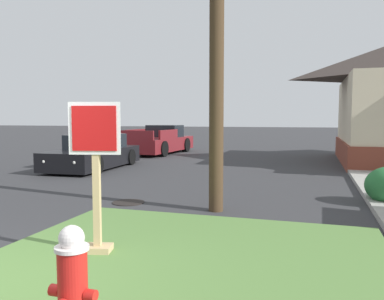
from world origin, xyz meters
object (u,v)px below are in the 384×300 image
(parked_sedan_black, at_px, (94,154))
(pickup_truck_maroon, at_px, (160,142))
(fire_hydrant, at_px, (73,294))
(stop_sign, at_px, (96,182))
(manhole_cover, at_px, (128,202))

(parked_sedan_black, bearing_deg, pickup_truck_maroon, 89.58)
(fire_hydrant, bearing_deg, pickup_truck_maroon, 109.62)
(fire_hydrant, relative_size, stop_sign, 0.50)
(fire_hydrant, bearing_deg, stop_sign, 116.27)
(stop_sign, relative_size, pickup_truck_maroon, 0.39)
(manhole_cover, distance_m, pickup_truck_maroon, 12.20)
(manhole_cover, bearing_deg, fire_hydrant, -67.80)
(pickup_truck_maroon, bearing_deg, fire_hydrant, -70.38)
(fire_hydrant, xyz_separation_m, manhole_cover, (-2.16, 5.30, -0.54))
(stop_sign, relative_size, parked_sedan_black, 0.44)
(pickup_truck_maroon, bearing_deg, manhole_cover, -71.59)
(manhole_cover, height_order, pickup_truck_maroon, pickup_truck_maroon)
(parked_sedan_black, distance_m, pickup_truck_maroon, 6.47)
(parked_sedan_black, bearing_deg, manhole_cover, -52.55)
(manhole_cover, bearing_deg, stop_sign, -70.57)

